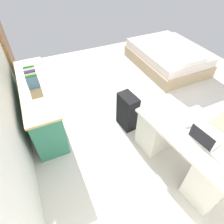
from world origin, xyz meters
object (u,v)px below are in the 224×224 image
at_px(desk, 184,149).
at_px(figurine_small, 29,68).
at_px(bed, 167,57).
at_px(computer_mouse, 188,125).
at_px(suitcase_black, 127,111).
at_px(credenza, 41,104).
at_px(laptop, 203,138).

distance_m(desk, figurine_small, 2.79).
relative_size(bed, computer_mouse, 19.09).
bearing_deg(suitcase_black, computer_mouse, -166.00).
bearing_deg(bed, computer_mouse, 146.96).
distance_m(desk, computer_mouse, 0.38).
relative_size(suitcase_black, figurine_small, 5.94).
xyz_separation_m(credenza, bed, (0.72, -3.19, -0.16)).
height_order(bed, suitcase_black, suitcase_black).
distance_m(credenza, suitcase_black, 1.49).
height_order(bed, laptop, laptop).
xyz_separation_m(desk, figurine_small, (2.21, 1.64, 0.48)).
bearing_deg(computer_mouse, credenza, 37.56).
relative_size(computer_mouse, figurine_small, 0.91).
distance_m(laptop, computer_mouse, 0.27).
height_order(bed, figurine_small, figurine_small).
distance_m(credenza, computer_mouse, 2.36).
bearing_deg(suitcase_black, bed, -60.20).
bearing_deg(computer_mouse, figurine_small, 30.53).
xyz_separation_m(desk, computer_mouse, (0.11, -0.03, 0.36)).
xyz_separation_m(laptop, figurine_small, (2.36, 1.66, 0.08)).
bearing_deg(figurine_small, credenza, -179.81).
bearing_deg(desk, computer_mouse, -13.45).
relative_size(desk, bed, 0.80).
height_order(credenza, bed, credenza).
distance_m(suitcase_black, computer_mouse, 1.07).
height_order(suitcase_black, laptop, laptop).
xyz_separation_m(bed, computer_mouse, (-2.35, 1.53, 0.50)).
xyz_separation_m(computer_mouse, figurine_small, (2.10, 1.67, 0.12)).
bearing_deg(desk, laptop, -172.04).
xyz_separation_m(credenza, figurine_small, (0.46, 0.00, 0.45)).
xyz_separation_m(desk, bed, (2.46, -1.56, -0.14)).
xyz_separation_m(laptop, computer_mouse, (0.26, -0.00, -0.03)).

